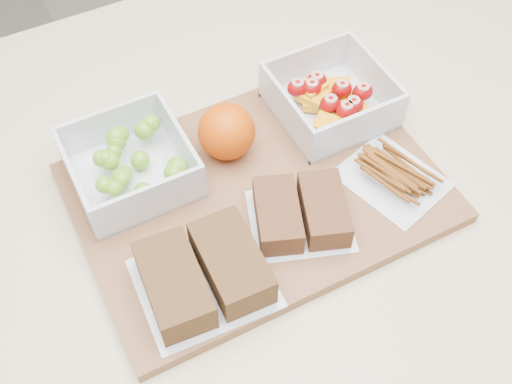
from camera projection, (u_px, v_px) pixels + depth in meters
counter at (266, 353)px, 1.13m from camera, size 1.20×0.90×0.90m
cutting_board at (258, 193)px, 0.77m from camera, size 0.42×0.30×0.02m
grape_container at (132, 164)px, 0.75m from camera, size 0.14×0.14×0.06m
fruit_container at (330, 99)px, 0.82m from camera, size 0.14×0.14×0.06m
orange at (227, 131)px, 0.77m from camera, size 0.07×0.07×0.07m
sandwich_bag_left at (203, 274)px, 0.67m from camera, size 0.14×0.13×0.04m
sandwich_bag_center at (301, 213)px, 0.72m from camera, size 0.14×0.13×0.04m
pretzel_bag at (393, 173)px, 0.76m from camera, size 0.12×0.14×0.03m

